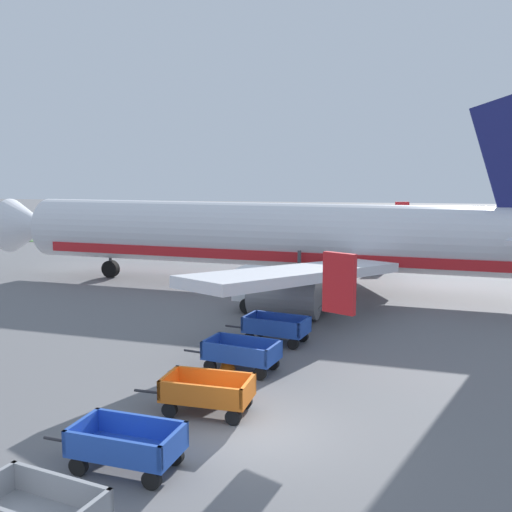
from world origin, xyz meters
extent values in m
plane|color=slate|center=(0.00, 0.00, 0.00)|extent=(220.00, 220.00, 0.00)
cube|color=#518442|center=(0.00, 50.24, 0.03)|extent=(220.00, 28.00, 0.06)
cylinder|color=silver|center=(-2.98, 19.07, 3.15)|extent=(30.23, 7.30, 3.70)
cube|color=red|center=(-2.98, 19.07, 2.13)|extent=(27.23, 6.76, 0.56)
cone|color=silver|center=(-19.36, 21.07, 3.15)|extent=(3.62, 3.99, 3.63)
cube|color=silver|center=(0.10, 10.28, 2.48)|extent=(8.57, 12.63, 1.35)
cube|color=red|center=(1.92, 3.51, 3.43)|extent=(1.06, 0.71, 1.90)
cylinder|color=gray|center=(-0.93, 11.98, 1.13)|extent=(3.43, 2.47, 2.10)
cube|color=silver|center=(2.12, 26.86, 2.48)|extent=(5.89, 13.23, 1.35)
cube|color=red|center=(5.52, 33.00, 3.43)|extent=(1.11, 0.48, 1.90)
cylinder|color=gray|center=(0.71, 25.46, 1.13)|extent=(3.43, 2.47, 2.10)
cylinder|color=#4C4C51|center=(-13.41, 20.34, 1.57)|extent=(0.20, 0.20, 2.04)
cylinder|color=black|center=(-13.41, 20.34, 0.55)|extent=(1.15, 0.58, 1.10)
cylinder|color=#4C4C51|center=(-0.77, 16.59, 1.57)|extent=(0.20, 0.20, 2.04)
cylinder|color=black|center=(-0.77, 16.59, 0.55)|extent=(1.15, 0.58, 1.10)
cylinder|color=#4C4C51|center=(-0.24, 20.95, 1.57)|extent=(0.20, 0.20, 2.04)
cylinder|color=black|center=(-0.24, 20.95, 0.55)|extent=(1.15, 0.58, 1.10)
cube|color=gray|center=(-3.03, -4.69, 0.80)|extent=(2.45, 0.71, 0.55)
cylinder|color=black|center=(-3.96, -4.55, 0.22)|extent=(0.47, 0.26, 0.44)
cube|color=#234CB2|center=(-2.63, -2.42, 0.48)|extent=(2.67, 1.73, 0.08)
cube|color=#234CB2|center=(-2.71, -3.07, 0.80)|extent=(2.49, 0.44, 0.55)
cube|color=#234CB2|center=(-2.54, -1.78, 0.80)|extent=(2.49, 0.44, 0.55)
cube|color=#234CB2|center=(-3.81, -2.26, 0.80)|extent=(0.29, 1.40, 0.55)
cube|color=#234CB2|center=(-1.44, -2.59, 0.80)|extent=(0.29, 1.40, 0.55)
cylinder|color=#2D2D33|center=(-4.41, -2.18, 0.44)|extent=(1.00, 0.22, 0.08)
cylinder|color=black|center=(-3.63, -2.85, 0.22)|extent=(0.46, 0.22, 0.44)
cylinder|color=black|center=(-3.48, -1.74, 0.22)|extent=(0.46, 0.22, 0.44)
cylinder|color=black|center=(-1.77, -3.11, 0.22)|extent=(0.46, 0.22, 0.44)
cylinder|color=black|center=(-1.62, -2.00, 0.22)|extent=(0.46, 0.22, 0.44)
cube|color=orange|center=(-1.64, 1.02, 0.48)|extent=(2.60, 1.60, 0.08)
cube|color=orange|center=(-1.69, 0.37, 0.80)|extent=(2.50, 0.30, 0.55)
cube|color=orange|center=(-1.58, 1.66, 0.80)|extent=(2.50, 0.30, 0.55)
cube|color=orange|center=(-2.83, 1.11, 0.80)|extent=(0.21, 1.40, 0.55)
cube|color=orange|center=(-0.44, 0.92, 0.80)|extent=(0.21, 1.40, 0.55)
cylinder|color=#2D2D33|center=(-3.43, 1.16, 0.44)|extent=(1.00, 0.16, 0.08)
cylinder|color=black|center=(-2.62, 0.53, 0.22)|extent=(0.45, 0.19, 0.44)
cylinder|color=black|center=(-2.53, 1.65, 0.22)|extent=(0.45, 0.19, 0.44)
cylinder|color=black|center=(-0.75, 0.38, 0.22)|extent=(0.45, 0.19, 0.44)
cylinder|color=black|center=(-0.66, 1.50, 0.22)|extent=(0.45, 0.19, 0.44)
cube|color=#234CB2|center=(-1.41, 4.64, 0.48)|extent=(2.76, 1.95, 0.08)
cube|color=#234CB2|center=(-1.57, 4.01, 0.80)|extent=(2.45, 0.68, 0.55)
cube|color=#234CB2|center=(-1.26, 5.27, 0.80)|extent=(2.45, 0.68, 0.55)
cube|color=#234CB2|center=(-2.58, 4.92, 0.80)|extent=(0.43, 1.38, 0.55)
cube|color=#234CB2|center=(-0.25, 4.36, 0.80)|extent=(0.43, 1.38, 0.55)
cylinder|color=#2D2D33|center=(-3.16, 5.06, 0.44)|extent=(0.99, 0.31, 0.08)
cylinder|color=black|center=(-2.46, 4.31, 0.22)|extent=(0.47, 0.26, 0.44)
cylinder|color=black|center=(-2.19, 5.40, 0.22)|extent=(0.47, 0.26, 0.44)
cylinder|color=black|center=(-0.63, 3.87, 0.22)|extent=(0.47, 0.26, 0.44)
cylinder|color=black|center=(-0.37, 4.96, 0.22)|extent=(0.47, 0.26, 0.44)
cube|color=#234CB2|center=(-0.73, 8.13, 0.48)|extent=(2.77, 1.97, 0.08)
cube|color=#234CB2|center=(-0.89, 7.50, 0.80)|extent=(2.45, 0.71, 0.55)
cube|color=#234CB2|center=(-0.57, 8.76, 0.80)|extent=(2.45, 0.71, 0.55)
cube|color=#234CB2|center=(-1.90, 8.43, 0.80)|extent=(0.44, 1.38, 0.55)
cube|color=#234CB2|center=(0.43, 7.84, 0.80)|extent=(0.44, 1.38, 0.55)
cylinder|color=#2D2D33|center=(-2.48, 8.58, 0.44)|extent=(0.99, 0.32, 0.08)
cylinder|color=black|center=(-1.78, 7.82, 0.22)|extent=(0.47, 0.26, 0.44)
cylinder|color=black|center=(-1.50, 8.91, 0.22)|extent=(0.47, 0.26, 0.44)
cylinder|color=black|center=(0.04, 7.36, 0.22)|extent=(0.47, 0.26, 0.44)
cylinder|color=black|center=(0.31, 8.45, 0.22)|extent=(0.47, 0.26, 0.44)
cube|color=slate|center=(-0.67, 13.03, 0.50)|extent=(3.38, 2.40, 0.20)
cube|color=white|center=(-2.61, 13.36, 1.35)|extent=(2.00, 2.16, 1.50)
cube|color=#19232D|center=(-3.40, 13.50, 1.50)|extent=(0.35, 1.61, 0.67)
cylinder|color=black|center=(-2.77, 12.52, 0.40)|extent=(0.84, 0.43, 0.80)
cylinder|color=black|center=(-2.48, 14.21, 0.40)|extent=(0.84, 0.43, 0.80)
cylinder|color=black|center=(0.07, 12.03, 0.40)|extent=(0.84, 0.43, 0.80)
cylinder|color=black|center=(0.36, 13.72, 0.40)|extent=(0.84, 0.43, 0.80)
cone|color=orange|center=(-2.02, 11.52, 0.35)|extent=(0.53, 0.53, 0.70)
cone|color=orange|center=(-1.95, 4.76, 0.37)|extent=(0.56, 0.56, 0.74)
camera|label=1|loc=(2.64, -14.31, 6.92)|focal=40.86mm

